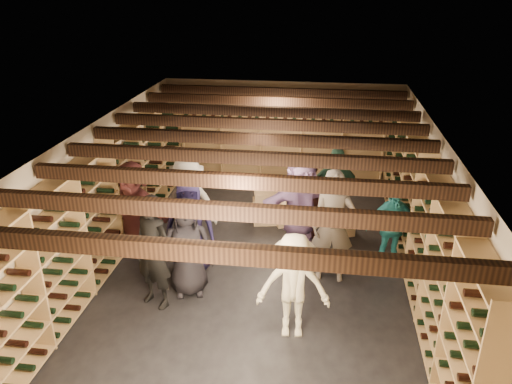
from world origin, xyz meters
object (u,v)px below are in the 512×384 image
Objects in this scene: person_5 at (134,211)px; person_9 at (188,203)px; crate_stack_left at (266,203)px; person_8 at (309,200)px; person_3 at (293,286)px; crate_stack_right at (289,213)px; person_1 at (153,253)px; crate_loose at (340,230)px; person_6 at (190,228)px; person_10 at (334,192)px; person_4 at (391,227)px; person_7 at (333,227)px; person_11 at (301,207)px; person_0 at (187,247)px.

person_9 is at bearing 48.65° from person_5.
crate_stack_left is 0.51× the size of person_8.
person_3 is at bearing -77.19° from crate_stack_left.
person_1 reaches higher than crate_stack_right.
crate_loose is at bearing -16.29° from crate_stack_right.
person_10 reaches higher than person_6.
crate_loose is 0.29× the size of person_9.
person_4 is (3.58, 1.59, -0.13)m from person_1.
person_6 reaches higher than person_8.
person_9 is (-0.26, 0.88, 0.02)m from person_6.
person_11 is at bearing 128.47° from person_7.
crate_stack_right is 2.12m from person_7.
person_1 is at bearing -82.30° from person_9.
person_10 is at bearing 88.69° from person_7.
person_8 is 2.20m from person_9.
person_0 reaches higher than person_4.
crate_loose is at bearing -15.32° from person_10.
person_4 is at bearing 5.85° from person_9.
person_6 is 1.02× the size of person_8.
crate_stack_right is 3.39m from person_3.
crate_loose is at bearing 22.08° from person_6.
person_5 is (-2.87, 1.73, 0.12)m from person_3.
person_9 is at bearing -138.22° from crate_stack_left.
person_0 is 1.03× the size of person_3.
person_6 is at bearing -158.85° from person_10.
crate_stack_right is at bearing 163.71° from crate_loose.
crate_stack_left is 1.54m from crate_loose.
person_0 is 0.85× the size of person_11.
person_6 reaches higher than crate_loose.
crate_stack_left is 1.44× the size of crate_stack_right.
person_7 is (2.60, 1.09, 0.06)m from person_1.
person_6 is (-3.27, -0.68, 0.09)m from person_4.
crate_stack_right is at bearing 45.62° from person_0.
person_6 is at bearing 95.28° from person_1.
crate_stack_right is 2.95m from person_0.
crate_stack_left is at bearing 54.22° from person_0.
person_7 is 1.54m from person_10.
person_11 is (2.84, 0.46, 0.05)m from person_5.
person_0 is (-0.91, -2.56, 0.37)m from crate_stack_left.
crate_stack_left is 0.53× the size of person_0.
person_10 is (-0.95, 1.04, 0.13)m from person_4.
person_8 is (1.77, 1.93, 0.03)m from person_0.
person_1 is at bearing -136.76° from crate_loose.
crate_stack_left is 0.50× the size of person_6.
person_10 is 0.94× the size of person_11.
person_8 reaches higher than person_0.
person_10 is (0.44, 0.32, 0.05)m from person_8.
person_4 is at bearing -52.94° from crate_loose.
person_7 is (2.30, 0.18, 0.09)m from person_6.
person_10 is (0.85, -0.30, 0.62)m from crate_stack_right.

